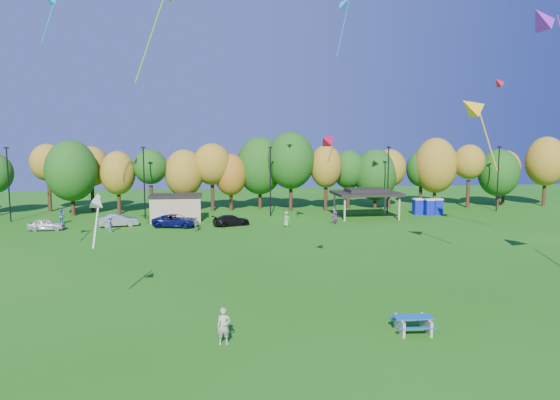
{
  "coord_description": "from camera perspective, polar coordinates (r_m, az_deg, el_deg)",
  "views": [
    {
      "loc": [
        -6.07,
        -24.29,
        9.74
      ],
      "look_at": [
        -1.67,
        6.0,
        6.15
      ],
      "focal_mm": 32.0,
      "sensor_mm": 36.0,
      "label": 1
    }
  ],
  "objects": [
    {
      "name": "pavilion",
      "position": [
        64.82,
        9.82,
        0.83
      ],
      "size": [
        8.2,
        6.2,
        3.77
      ],
      "color": "tan",
      "rests_on": "ground"
    },
    {
      "name": "tree_line",
      "position": [
        70.09,
        -4.13,
        3.55
      ],
      "size": [
        93.57,
        10.55,
        11.15
      ],
      "color": "black",
      "rests_on": "ground"
    },
    {
      "name": "car_b",
      "position": [
        60.4,
        -17.95,
        -2.23
      ],
      "size": [
        4.6,
        2.44,
        1.44
      ],
      "primitive_type": "imported",
      "rotation": [
        0.0,
        0.0,
        1.79
      ],
      "color": "gray",
      "rests_on": "ground"
    },
    {
      "name": "far_person_0",
      "position": [
        57.35,
        0.73,
        -2.18
      ],
      "size": [
        1.01,
        1.03,
        1.79
      ],
      "primitive_type": "imported",
      "rotation": [
        0.0,
        0.0,
        2.32
      ],
      "color": "gray",
      "rests_on": "ground"
    },
    {
      "name": "picnic_table",
      "position": [
        27.18,
        14.96,
        -13.44
      ],
      "size": [
        2.06,
        1.76,
        0.84
      ],
      "rotation": [
        0.0,
        0.0,
        -0.08
      ],
      "color": "tan",
      "rests_on": "ground"
    },
    {
      "name": "kite_5",
      "position": [
        51.48,
        -24.45,
        19.98
      ],
      "size": [
        2.18,
        2.17,
        4.33
      ],
      "color": "#0C88BE"
    },
    {
      "name": "ground",
      "position": [
        26.86,
        5.55,
        -14.6
      ],
      "size": [
        160.0,
        160.0,
        0.0
      ],
      "primitive_type": "plane",
      "color": "#19600F",
      "rests_on": "ground"
    },
    {
      "name": "kite_14",
      "position": [
        32.47,
        5.66,
        6.9
      ],
      "size": [
        1.56,
        1.49,
        1.27
      ],
      "color": "red"
    },
    {
      "name": "lamp_posts",
      "position": [
        64.97,
        -1.11,
        2.42
      ],
      "size": [
        64.5,
        0.25,
        9.09
      ],
      "color": "black",
      "rests_on": "ground"
    },
    {
      "name": "kite_11",
      "position": [
        28.58,
        -20.27,
        -0.06
      ],
      "size": [
        1.13,
        2.09,
        3.34
      ],
      "color": "silver"
    },
    {
      "name": "far_person_2",
      "position": [
        59.43,
        6.31,
        -2.0
      ],
      "size": [
        1.55,
        1.02,
        1.6
      ],
      "primitive_type": "imported",
      "rotation": [
        0.0,
        0.0,
        3.54
      ],
      "color": "purple",
      "rests_on": "ground"
    },
    {
      "name": "car_a",
      "position": [
        60.75,
        -25.14,
        -2.55
      ],
      "size": [
        3.9,
        1.69,
        1.31
      ],
      "primitive_type": "imported",
      "rotation": [
        0.0,
        0.0,
        1.61
      ],
      "color": "silver",
      "rests_on": "ground"
    },
    {
      "name": "car_c",
      "position": [
        58.31,
        -11.82,
        -2.34
      ],
      "size": [
        5.7,
        3.73,
        1.46
      ],
      "primitive_type": "imported",
      "rotation": [
        0.0,
        0.0,
        1.3
      ],
      "color": "#0D1251",
      "rests_on": "ground"
    },
    {
      "name": "car_d",
      "position": [
        58.31,
        -5.59,
        -2.33
      ],
      "size": [
        4.7,
        3.11,
        1.26
      ],
      "primitive_type": "imported",
      "rotation": [
        0.0,
        0.0,
        1.91
      ],
      "color": "black",
      "rests_on": "ground"
    },
    {
      "name": "porta_potties",
      "position": [
        69.45,
        16.56,
        -0.73
      ],
      "size": [
        3.75,
        1.88,
        2.18
      ],
      "color": "#0D1AAD",
      "rests_on": "ground"
    },
    {
      "name": "kite_0",
      "position": [
        55.39,
        7.54,
        21.4
      ],
      "size": [
        2.17,
        3.82,
        6.5
      ],
      "color": "#2889FF"
    },
    {
      "name": "far_person_3",
      "position": [
        64.88,
        -23.68,
        -1.69
      ],
      "size": [
        1.13,
        1.09,
        1.83
      ],
      "primitive_type": "imported",
      "rotation": [
        0.0,
        0.0,
        2.47
      ],
      "color": "teal",
      "rests_on": "ground"
    },
    {
      "name": "kite_flyer",
      "position": [
        24.92,
        -6.45,
        -14.14
      ],
      "size": [
        0.66,
        0.44,
        1.79
      ],
      "primitive_type": "imported",
      "rotation": [
        0.0,
        0.0,
        -0.01
      ],
      "color": "#BEAB8E",
      "rests_on": "ground"
    },
    {
      "name": "utility_building",
      "position": [
        62.93,
        -11.77,
        -0.84
      ],
      "size": [
        6.3,
        4.3,
        3.25
      ],
      "color": "tan",
      "rests_on": "ground"
    },
    {
      "name": "kite_12",
      "position": [
        38.91,
        20.94,
        9.89
      ],
      "size": [
        3.5,
        1.73,
        5.68
      ],
      "color": "#EFAB19"
    },
    {
      "name": "kite_6",
      "position": [
        59.19,
        23.68,
        12.24
      ],
      "size": [
        1.42,
        1.06,
        1.41
      ],
      "color": "red"
    },
    {
      "name": "far_person_4",
      "position": [
        55.15,
        -9.56,
        -2.75
      ],
      "size": [
        0.97,
        0.83,
        1.56
      ],
      "primitive_type": "imported",
      "rotation": [
        0.0,
        0.0,
        2.54
      ],
      "color": "#668652",
      "rests_on": "ground"
    },
    {
      "name": "kite_2",
      "position": [
        45.77,
        27.72,
        17.87
      ],
      "size": [
        5.2,
        2.23,
        8.67
      ],
      "color": "purple"
    },
    {
      "name": "far_person_1",
      "position": [
        56.95,
        -18.8,
        -2.6
      ],
      "size": [
        0.72,
        1.19,
        1.8
      ],
      "primitive_type": "imported",
      "rotation": [
        0.0,
        0.0,
        1.53
      ],
      "color": "#4E78AC",
      "rests_on": "ground"
    }
  ]
}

